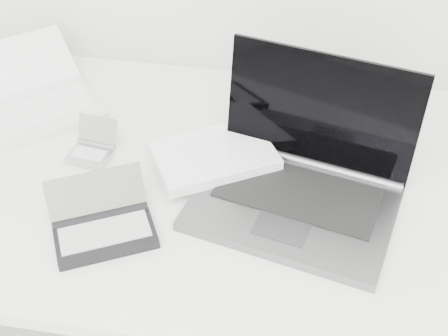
% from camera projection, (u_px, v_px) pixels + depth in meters
% --- Properties ---
extents(desk, '(1.60, 0.80, 0.73)m').
position_uv_depth(desk, '(241.00, 195.00, 1.32)').
color(desk, white).
rests_on(desk, ground).
extents(laptop_large, '(0.54, 0.41, 0.26)m').
position_uv_depth(laptop_large, '(279.00, 174.00, 1.24)').
color(laptop_large, '#5D5F63').
rests_on(laptop_large, desk).
extents(netbook_open_white, '(0.38, 0.39, 0.10)m').
position_uv_depth(netbook_open_white, '(38.00, 99.00, 1.46)').
color(netbook_open_white, white).
rests_on(netbook_open_white, desk).
extents(pda_silver, '(0.10, 0.11, 0.07)m').
position_uv_depth(pda_silver, '(92.00, 149.00, 1.33)').
color(pda_silver, '#B4B4B8').
rests_on(pda_silver, desk).
extents(palmtop_charcoal, '(0.23, 0.22, 0.09)m').
position_uv_depth(palmtop_charcoal, '(103.00, 226.00, 1.16)').
color(palmtop_charcoal, black).
rests_on(palmtop_charcoal, desk).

